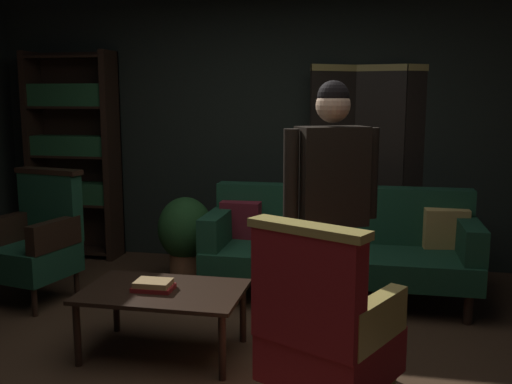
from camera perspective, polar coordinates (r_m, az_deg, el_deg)
ground_plane at (r=3.60m, az=-2.65°, el=-17.20°), size 10.00×10.00×0.00m
back_wall at (r=5.63m, az=3.36°, el=7.20°), size 7.20×0.10×2.80m
folding_screen at (r=5.59m, az=16.26°, el=2.57°), size 2.09×0.57×1.90m
bookshelf at (r=6.10m, az=-17.51°, el=3.90°), size 0.90×0.32×2.05m
velvet_couch at (r=4.72m, az=8.17°, el=-4.94°), size 2.12×0.78×0.88m
coffee_table at (r=3.73m, az=-9.11°, el=-10.13°), size 1.00×0.64×0.42m
armchair_gilt_accent at (r=2.92m, az=6.75°, el=-13.20°), size 0.78×0.77×1.04m
armchair_wing_left at (r=4.91m, az=-20.72°, el=-4.44°), size 0.69×0.68×1.04m
standing_figure at (r=3.43m, az=7.40°, el=-0.53°), size 0.53×0.37×1.70m
potted_plant at (r=5.03m, az=-6.96°, el=-4.18°), size 0.47×0.47×0.76m
book_red_leather at (r=3.71m, az=-10.06°, el=-9.26°), size 0.25×0.17×0.03m
book_tan_leather at (r=3.70m, az=-10.07°, el=-8.82°), size 0.22×0.16×0.03m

